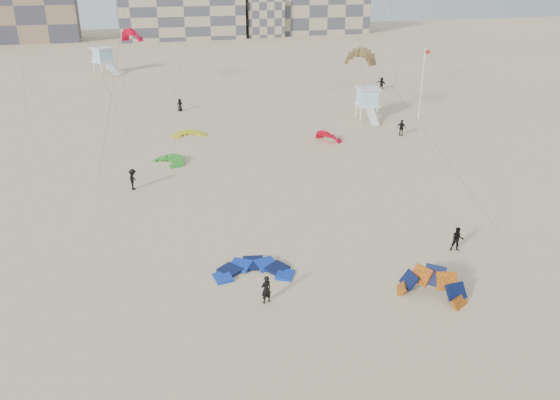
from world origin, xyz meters
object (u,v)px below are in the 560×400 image
object	(u,v)px
kite_ground_blue	(254,273)
lifeguard_tower_near	(367,104)
kitesurfer_main	(266,289)
kite_ground_orange	(430,296)

from	to	relation	value
kite_ground_blue	lifeguard_tower_near	xyz separation A→B (m)	(22.46, 32.21, 1.92)
kite_ground_blue	kitesurfer_main	xyz separation A→B (m)	(-0.10, -3.29, 0.84)
kite_ground_blue	kite_ground_orange	distance (m)	10.51
kite_ground_blue	kitesurfer_main	size ratio (longest dim) A/B	2.69
kitesurfer_main	lifeguard_tower_near	size ratio (longest dim) A/B	0.31
kite_ground_orange	kite_ground_blue	bearing A→B (deg)	-166.74
lifeguard_tower_near	kite_ground_blue	bearing A→B (deg)	-116.93
kite_ground_orange	kitesurfer_main	size ratio (longest dim) A/B	2.32
kite_ground_blue	kitesurfer_main	bearing A→B (deg)	-80.01
kite_ground_blue	lifeguard_tower_near	world-z (taller)	lifeguard_tower_near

